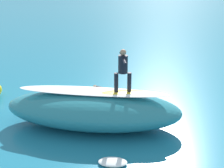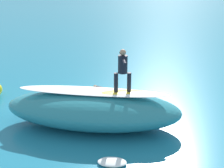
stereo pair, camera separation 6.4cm
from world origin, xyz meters
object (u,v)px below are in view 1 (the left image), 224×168
at_px(surfboard_riding, 123,93).
at_px(surfer_paddling, 106,91).
at_px(surfer_riding, 123,67).
at_px(surfboard_paddling, 104,94).

relative_size(surfboard_riding, surfer_paddling, 1.15).
bearing_deg(surfer_riding, surfboard_paddling, -80.94).
bearing_deg(surfer_paddling, surfboard_riding, 134.27).
xyz_separation_m(surfboard_riding, surfer_paddling, (1.44, -2.98, -1.24)).
height_order(surfer_riding, surfer_paddling, surfer_riding).
bearing_deg(surfer_paddling, surfboard_paddling, 0.00).
height_order(surfboard_riding, surfer_riding, surfer_riding).
bearing_deg(surfboard_paddling, surfer_riding, 135.87).
distance_m(surfboard_riding, surfer_riding, 0.99).
relative_size(surfer_riding, surfer_paddling, 0.95).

